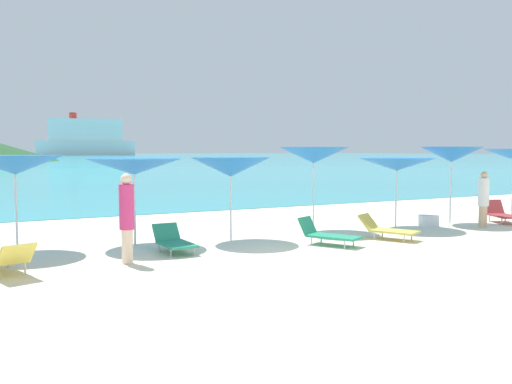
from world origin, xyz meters
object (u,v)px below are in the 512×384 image
(umbrella_5, at_px, (314,155))
(beachgoer_1, at_px, (127,215))
(lounge_chair_2, at_px, (5,258))
(lounge_chair_7, at_px, (387,229))
(lounge_chair_5, at_px, (501,213))
(lounge_chair_0, at_px, (327,234))
(cooler_box, at_px, (429,221))
(umbrella_3, at_px, (134,167))
(umbrella_4, at_px, (231,167))
(umbrella_6, at_px, (397,164))
(cruise_ship, at_px, (86,139))
(beachgoer_0, at_px, (483,198))
(lounge_chair_3, at_px, (174,241))
(umbrella_2, at_px, (15,165))
(umbrella_7, at_px, (452,155))

(umbrella_5, bearing_deg, beachgoer_1, -160.62)
(lounge_chair_2, height_order, lounge_chair_7, lounge_chair_2)
(umbrella_5, height_order, lounge_chair_7, umbrella_5)
(lounge_chair_5, bearing_deg, umbrella_5, -168.74)
(lounge_chair_0, distance_m, lounge_chair_7, 1.85)
(cooler_box, bearing_deg, umbrella_3, -163.67)
(umbrella_4, bearing_deg, lounge_chair_7, -24.86)
(umbrella_5, xyz_separation_m, umbrella_6, (2.48, -0.64, -0.27))
(cruise_ship, bearing_deg, umbrella_5, -91.17)
(lounge_chair_0, bearing_deg, lounge_chair_7, -28.22)
(umbrella_4, height_order, beachgoer_0, umbrella_4)
(lounge_chair_3, xyz_separation_m, lounge_chair_5, (10.81, -0.01, 0.03))
(umbrella_2, distance_m, lounge_chair_3, 3.87)
(beachgoer_1, bearing_deg, umbrella_5, 37.10)
(lounge_chair_7, relative_size, cruise_ship, 0.03)
(lounge_chair_3, bearing_deg, umbrella_6, 3.23)
(lounge_chair_3, distance_m, cruise_ship, 271.34)
(umbrella_6, distance_m, lounge_chair_5, 4.10)
(umbrella_2, bearing_deg, lounge_chair_0, -20.46)
(umbrella_3, relative_size, beachgoer_1, 1.26)
(lounge_chair_3, distance_m, cooler_box, 8.15)
(umbrella_6, distance_m, cruise_ship, 269.46)
(umbrella_2, distance_m, lounge_chair_7, 9.00)
(umbrella_6, distance_m, lounge_chair_7, 2.77)
(beachgoer_1, distance_m, cruise_ship, 272.26)
(umbrella_2, distance_m, umbrella_6, 10.21)
(beachgoer_0, bearing_deg, lounge_chair_0, -99.15)
(lounge_chair_0, distance_m, lounge_chair_2, 7.02)
(umbrella_4, bearing_deg, cooler_box, -3.83)
(lounge_chair_5, relative_size, lounge_chair_7, 0.94)
(cooler_box, distance_m, cruise_ship, 269.62)
(umbrella_3, bearing_deg, lounge_chair_7, -19.96)
(umbrella_4, distance_m, lounge_chair_0, 2.89)
(umbrella_4, height_order, lounge_chair_0, umbrella_4)
(umbrella_3, xyz_separation_m, cruise_ship, (48.53, 265.64, 6.09))
(umbrella_5, height_order, cruise_ship, cruise_ship)
(lounge_chair_3, bearing_deg, umbrella_7, 1.58)
(umbrella_6, relative_size, beachgoer_1, 1.29)
(lounge_chair_3, height_order, beachgoer_1, beachgoer_1)
(umbrella_2, bearing_deg, beachgoer_0, -9.70)
(lounge_chair_2, distance_m, lounge_chair_3, 3.52)
(umbrella_3, bearing_deg, umbrella_6, -4.73)
(umbrella_6, xyz_separation_m, lounge_chair_5, (3.72, -0.69, -1.57))
(lounge_chair_3, bearing_deg, lounge_chair_5, -2.32)
(umbrella_2, relative_size, cooler_box, 4.53)
(beachgoer_1, bearing_deg, lounge_chair_0, 16.51)
(lounge_chair_5, distance_m, cooler_box, 2.71)
(lounge_chair_2, bearing_deg, umbrella_2, -116.60)
(umbrella_3, height_order, umbrella_7, umbrella_7)
(lounge_chair_0, relative_size, lounge_chair_2, 0.94)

